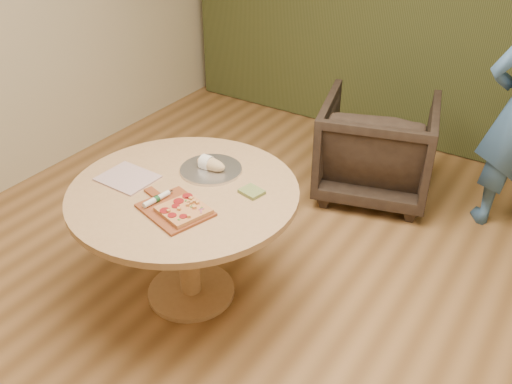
{
  "coord_description": "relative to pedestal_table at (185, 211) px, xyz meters",
  "views": [
    {
      "loc": [
        1.25,
        -1.8,
        2.4
      ],
      "look_at": [
        -0.08,
        0.25,
        0.85
      ],
      "focal_mm": 40.0,
      "sensor_mm": 36.0,
      "label": 1
    }
  ],
  "objects": [
    {
      "name": "bread_roll",
      "position": [
        -0.0,
        0.25,
        0.18
      ],
      "size": [
        0.19,
        0.09,
        0.09
      ],
      "color": "tan",
      "rests_on": "serving_tray"
    },
    {
      "name": "cutlery_roll",
      "position": [
        -0.03,
        -0.19,
        0.17
      ],
      "size": [
        0.05,
        0.2,
        0.03
      ],
      "rotation": [
        0.0,
        0.0,
        -0.14
      ],
      "color": "silver",
      "rests_on": "pizza_paddle"
    },
    {
      "name": "pedestal_table",
      "position": [
        0.0,
        0.0,
        0.0
      ],
      "size": [
        1.27,
        1.27,
        0.75
      ],
      "rotation": [
        0.0,
        0.0,
        -0.0
      ],
      "color": "tan",
      "rests_on": "ground"
    },
    {
      "name": "green_packet",
      "position": [
        0.34,
        0.17,
        0.15
      ],
      "size": [
        0.14,
        0.12,
        0.02
      ],
      "primitive_type": "cube",
      "rotation": [
        0.0,
        0.0,
        -0.22
      ],
      "color": "#51622C",
      "rests_on": "pedestal_table"
    },
    {
      "name": "serving_tray",
      "position": [
        0.0,
        0.25,
        0.15
      ],
      "size": [
        0.36,
        0.36,
        0.02
      ],
      "color": "silver",
      "rests_on": "pedestal_table"
    },
    {
      "name": "armchair",
      "position": [
        0.45,
        1.71,
        -0.19
      ],
      "size": [
        1.0,
        0.97,
        0.85
      ],
      "primitive_type": "imported",
      "rotation": [
        0.0,
        0.0,
        3.42
      ],
      "color": "black",
      "rests_on": "ground"
    },
    {
      "name": "room_shell",
      "position": [
        0.51,
        -0.19,
        0.79
      ],
      "size": [
        5.04,
        6.04,
        2.84
      ],
      "color": "#9A6B3D",
      "rests_on": "ground"
    },
    {
      "name": "newspaper",
      "position": [
        -0.33,
        -0.08,
        0.15
      ],
      "size": [
        0.31,
        0.26,
        0.01
      ],
      "primitive_type": "cube",
      "rotation": [
        0.0,
        0.0,
        -0.03
      ],
      "color": "silver",
      "rests_on": "pedestal_table"
    },
    {
      "name": "pizza_paddle",
      "position": [
        0.09,
        -0.18,
        0.15
      ],
      "size": [
        0.47,
        0.37,
        0.01
      ],
      "rotation": [
        0.0,
        0.0,
        -0.29
      ],
      "color": "brown",
      "rests_on": "pedestal_table"
    },
    {
      "name": "flatbread_pizza",
      "position": [
        0.15,
        -0.19,
        0.17
      ],
      "size": [
        0.27,
        0.27,
        0.04
      ],
      "rotation": [
        0.0,
        0.0,
        -0.29
      ],
      "color": "#C5854C",
      "rests_on": "pizza_paddle"
    }
  ]
}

